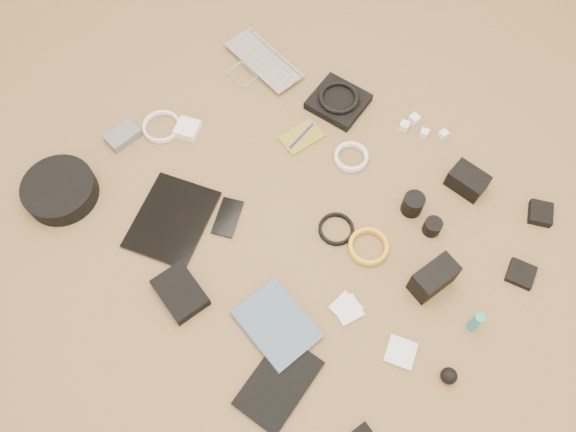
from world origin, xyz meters
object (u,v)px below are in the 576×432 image
Objects in this scene: paperback at (254,343)px; tablet at (172,219)px; dslr_camera at (468,181)px; laptop at (254,68)px; phone at (228,217)px; headphone_case at (60,190)px.

tablet is at bearing 84.82° from paperback.
dslr_camera is 0.42× the size of tablet.
laptop reaches higher than paperback.
tablet is (-0.65, -0.67, -0.03)m from dslr_camera.
laptop is 0.64m from tablet.
dslr_camera is 0.76m from phone.
dslr_camera is 0.83m from paperback.
paperback is (0.63, -0.76, -0.00)m from laptop.
laptop is at bearing -174.14° from dslr_camera.
laptop is at bearing 98.49° from phone.
laptop is 0.59m from phone.
tablet is at bearing -131.79° from dslr_camera.
headphone_case reaches higher than paperback.
headphone_case is at bearing -137.86° from dslr_camera.
tablet is at bearing 23.99° from headphone_case.
dslr_camera is at bearing 27.79° from tablet.
laptop is 0.83m from dslr_camera.
dslr_camera is 0.51× the size of headphone_case.
tablet is at bearing -62.96° from laptop.
tablet reaches higher than phone.
phone is 0.59× the size of paperback.
phone is at bearing -130.65° from dslr_camera.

